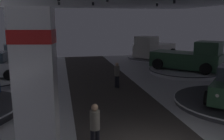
{
  "coord_description": "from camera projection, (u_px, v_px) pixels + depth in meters",
  "views": [
    {
      "loc": [
        -2.63,
        -6.15,
        4.14
      ],
      "look_at": [
        0.15,
        6.95,
        1.4
      ],
      "focal_mm": 38.99,
      "sensor_mm": 36.0,
      "label": 1
    }
  ],
  "objects": [
    {
      "name": "display_platform_far_right",
      "position": [
        185.0,
        71.0,
        19.52
      ],
      "size": [
        5.68,
        5.68,
        0.29
      ],
      "color": "silver",
      "rests_on": "ground"
    },
    {
      "name": "pickup_truck_deep_right",
      "position": [
        153.0,
        49.0,
        26.11
      ],
      "size": [
        5.52,
        4.82,
        2.3
      ],
      "color": "silver",
      "rests_on": "display_platform_deep_right"
    },
    {
      "name": "display_platform_deep_left",
      "position": [
        18.0,
        62.0,
        23.76
      ],
      "size": [
        5.67,
        5.67,
        0.26
      ],
      "color": "silver",
      "rests_on": "ground"
    },
    {
      "name": "brand_sign_pylon",
      "position": [
        36.0,
        90.0,
        6.57
      ],
      "size": [
        1.36,
        0.87,
        4.47
      ],
      "color": "slate",
      "rests_on": "ground"
    },
    {
      "name": "display_platform_deep_right",
      "position": [
        155.0,
        58.0,
        26.55
      ],
      "size": [
        5.96,
        5.96,
        0.24
      ],
      "color": "silver",
      "rests_on": "ground"
    },
    {
      "name": "display_car_deep_left",
      "position": [
        17.0,
        53.0,
        23.55
      ],
      "size": [
        2.95,
        4.49,
        1.71
      ],
      "color": "silver",
      "rests_on": "display_platform_deep_left"
    },
    {
      "name": "pickup_truck_far_right",
      "position": [
        190.0,
        58.0,
        19.13
      ],
      "size": [
        5.18,
        5.28,
        2.3
      ],
      "color": "#2D5638",
      "rests_on": "display_platform_far_right"
    },
    {
      "name": "visitor_walking_near",
      "position": [
        95.0,
        125.0,
        7.68
      ],
      "size": [
        0.32,
        0.32,
        1.59
      ],
      "color": "black",
      "rests_on": "ground"
    },
    {
      "name": "visitor_walking_far",
      "position": [
        117.0,
        73.0,
        15.09
      ],
      "size": [
        0.32,
        0.32,
        1.59
      ],
      "color": "black",
      "rests_on": "ground"
    }
  ]
}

